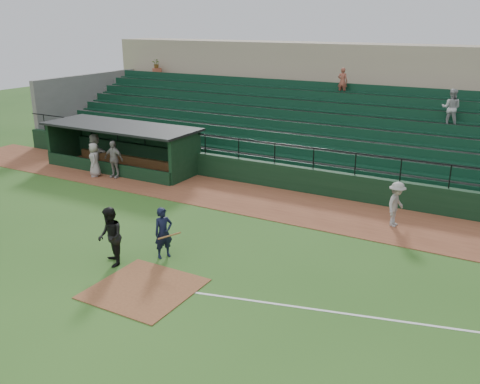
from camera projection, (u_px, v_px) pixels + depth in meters
The scene contains 12 objects.
ground at pixel (164, 276), 16.79m from camera, with size 90.00×90.00×0.00m, color #2D591D.
warning_track at pixel (273, 203), 23.41m from camera, with size 40.00×4.00×0.03m, color brown.
home_plate_dirt at pixel (144, 289), 15.96m from camera, with size 3.00×3.00×0.03m, color brown.
foul_line at pixel (429, 325), 14.06m from camera, with size 18.00×0.09×0.01m, color white.
stadium_structure at pixel (339, 122), 29.68m from camera, with size 38.00×13.08×6.40m.
dugout at pixel (127, 143), 28.82m from camera, with size 8.90×3.20×2.42m.
batter_at_plate at pixel (163, 233), 17.85m from camera, with size 1.15×0.79×1.80m.
umpire at pixel (110, 237), 17.25m from camera, with size 0.98×0.76×2.02m, color black.
runner at pixel (396, 204), 20.51m from camera, with size 1.17×0.67×1.81m, color #9D9893.
dugout_player_a at pixel (114, 159), 26.86m from camera, with size 1.14×0.47×1.94m, color gray.
dugout_player_b at pixel (94, 160), 27.10m from camera, with size 0.87×0.56×1.77m, color #9F9A95.
dugout_player_c at pixel (95, 151), 28.63m from camera, with size 1.79×0.57×1.93m, color #A49E99.
Camera 1 is at (9.53, -11.95, 7.86)m, focal length 39.03 mm.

